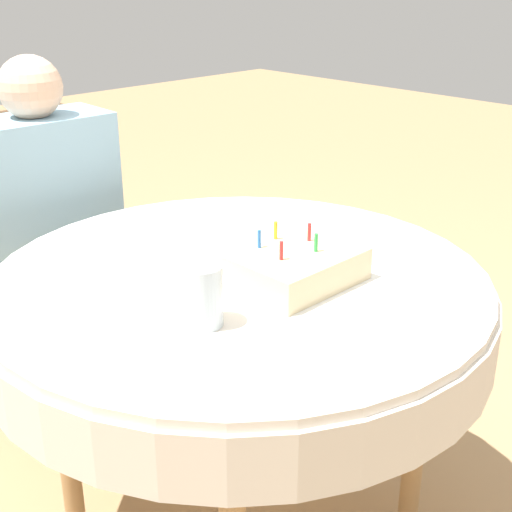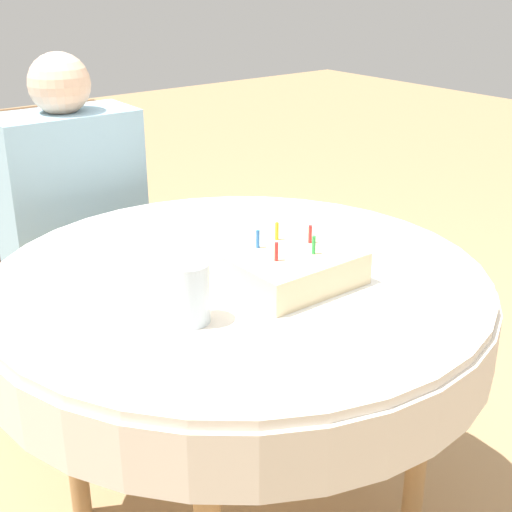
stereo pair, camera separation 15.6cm
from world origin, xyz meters
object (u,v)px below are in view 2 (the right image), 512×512
object	(u,v)px
person	(75,206)
drinking_glass	(189,293)
chair	(68,249)
birthday_cake	(284,264)

from	to	relation	value
person	drinking_glass	xyz separation A→B (m)	(-0.18, -0.92, 0.11)
chair	person	distance (m)	0.20
chair	birthday_cake	bearing A→B (deg)	-83.06
chair	person	size ratio (longest dim) A/B	0.84
chair	birthday_cake	world-z (taller)	chair
drinking_glass	birthday_cake	bearing A→B (deg)	7.26
person	birthday_cake	distance (m)	0.89
drinking_glass	person	bearing A→B (deg)	78.81
birthday_cake	drinking_glass	xyz separation A→B (m)	(-0.26, -0.03, 0.02)
person	chair	bearing A→B (deg)	90.00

